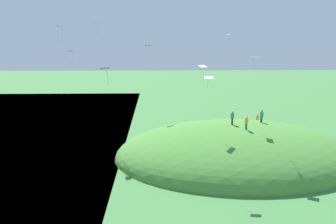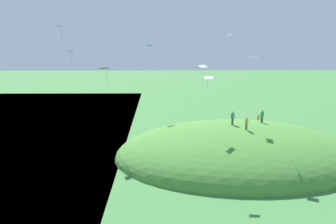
# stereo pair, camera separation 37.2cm
# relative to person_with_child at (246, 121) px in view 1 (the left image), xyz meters

# --- Properties ---
(ground_plane) EXTENTS (160.00, 160.00, 0.00)m
(ground_plane) POSITION_rel_person_with_child_xyz_m (-9.24, 2.03, -4.94)
(ground_plane) COLOR #417C3D
(grass_hill) EXTENTS (30.25, 21.31, 7.87)m
(grass_hill) POSITION_rel_person_with_child_xyz_m (-0.61, 1.13, -4.94)
(grass_hill) COLOR #488634
(grass_hill) RESTS_ON ground_plane
(person_with_child) EXTENTS (0.55, 0.55, 1.64)m
(person_with_child) POSITION_rel_person_with_child_xyz_m (0.00, 0.00, 0.00)
(person_with_child) COLOR brown
(person_with_child) RESTS_ON grass_hill
(person_watching_kites) EXTENTS (0.41, 0.41, 1.63)m
(person_watching_kites) POSITION_rel_person_with_child_xyz_m (4.18, 10.48, -2.50)
(person_watching_kites) COLOR #232C4B
(person_watching_kites) RESTS_ON grass_hill
(person_walking_path) EXTENTS (0.63, 0.63, 1.74)m
(person_walking_path) POSITION_rel_person_with_child_xyz_m (-1.25, 2.14, 0.06)
(person_walking_path) COLOR #39332E
(person_walking_path) RESTS_ON grass_hill
(person_near_shore) EXTENTS (0.58, 0.58, 1.61)m
(person_near_shore) POSITION_rel_person_with_child_xyz_m (2.82, 3.73, -0.23)
(person_near_shore) COLOR #292C45
(person_near_shore) RESTS_ON grass_hill
(kite_0) EXTENTS (0.80, 0.85, 1.57)m
(kite_0) POSITION_rel_person_with_child_xyz_m (-18.94, -4.18, 8.38)
(kite_0) COLOR white
(kite_1) EXTENTS (0.98, 0.72, 1.19)m
(kite_1) POSITION_rel_person_with_child_xyz_m (-5.13, -4.01, 5.73)
(kite_1) COLOR white
(kite_2) EXTENTS (0.77, 0.79, 1.75)m
(kite_2) POSITION_rel_person_with_child_xyz_m (-19.14, -6.97, 10.77)
(kite_2) COLOR silver
(kite_3) EXTENTS (1.10, 0.84, 1.44)m
(kite_3) POSITION_rel_person_with_child_xyz_m (-11.84, 12.46, 7.92)
(kite_3) COLOR white
(kite_4) EXTENTS (1.09, 0.95, 1.68)m
(kite_4) POSITION_rel_person_with_child_xyz_m (-15.24, -6.73, 7.03)
(kite_4) COLOR white
(kite_5) EXTENTS (0.85, 1.02, 1.99)m
(kite_5) POSITION_rel_person_with_child_xyz_m (-18.51, 8.34, 11.12)
(kite_5) COLOR white
(kite_6) EXTENTS (1.25, 1.13, 1.51)m
(kite_6) POSITION_rel_person_with_child_xyz_m (0.58, 0.24, 7.38)
(kite_6) COLOR white
(kite_7) EXTENTS (0.82, 1.03, 2.16)m
(kite_7) POSITION_rel_person_with_child_xyz_m (-1.41, 5.96, 9.59)
(kite_7) COLOR white
(kite_8) EXTENTS (1.24, 1.16, 1.76)m
(kite_8) POSITION_rel_person_with_child_xyz_m (-5.13, 1.54, 6.18)
(kite_8) COLOR white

